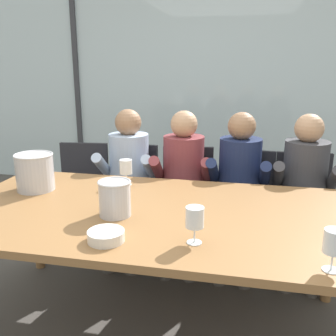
{
  "coord_description": "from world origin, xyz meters",
  "views": [
    {
      "loc": [
        0.48,
        -1.93,
        1.56
      ],
      "look_at": [
        0.0,
        0.35,
        0.91
      ],
      "focal_mm": 40.78,
      "sensor_mm": 36.0,
      "label": 1
    }
  ],
  "objects_px": {
    "chair_center": "(187,193)",
    "person_pale_blue_shirt": "(127,174)",
    "person_maroon_top": "(182,178)",
    "chair_right_of_center": "(245,197)",
    "chair_left_of_center": "(130,188)",
    "wine_glass_by_left_taster": "(195,219)",
    "tasting_bowl": "(106,236)",
    "person_navy_polo": "(238,181)",
    "dining_table": "(155,221)",
    "person_charcoal_jacket": "(304,185)",
    "wine_glass_near_bucket": "(334,243)",
    "ice_bucket_secondary": "(115,198)",
    "chair_near_window_right": "(303,202)",
    "ice_bucket_primary": "(35,171)",
    "wine_glass_center_pour": "(126,167)",
    "chair_near_curtain": "(82,187)"
  },
  "relations": [
    {
      "from": "chair_near_curtain",
      "to": "wine_glass_center_pour",
      "type": "distance_m",
      "value": 0.91
    },
    {
      "from": "person_charcoal_jacket",
      "to": "ice_bucket_secondary",
      "type": "bearing_deg",
      "value": -134.01
    },
    {
      "from": "chair_center",
      "to": "person_charcoal_jacket",
      "type": "distance_m",
      "value": 0.92
    },
    {
      "from": "person_maroon_top",
      "to": "dining_table",
      "type": "bearing_deg",
      "value": -94.31
    },
    {
      "from": "chair_left_of_center",
      "to": "person_pale_blue_shirt",
      "type": "relative_size",
      "value": 0.73
    },
    {
      "from": "chair_near_window_right",
      "to": "tasting_bowl",
      "type": "height_order",
      "value": "chair_near_window_right"
    },
    {
      "from": "person_maroon_top",
      "to": "tasting_bowl",
      "type": "xyz_separation_m",
      "value": [
        -0.13,
        -1.29,
        0.1
      ]
    },
    {
      "from": "person_charcoal_jacket",
      "to": "chair_left_of_center",
      "type": "bearing_deg",
      "value": 177.54
    },
    {
      "from": "ice_bucket_secondary",
      "to": "wine_glass_by_left_taster",
      "type": "xyz_separation_m",
      "value": [
        0.46,
        -0.24,
        0.02
      ]
    },
    {
      "from": "wine_glass_by_left_taster",
      "to": "wine_glass_center_pour",
      "type": "distance_m",
      "value": 0.95
    },
    {
      "from": "dining_table",
      "to": "person_pale_blue_shirt",
      "type": "relative_size",
      "value": 1.93
    },
    {
      "from": "tasting_bowl",
      "to": "person_navy_polo",
      "type": "bearing_deg",
      "value": 66.26
    },
    {
      "from": "dining_table",
      "to": "wine_glass_by_left_taster",
      "type": "height_order",
      "value": "wine_glass_by_left_taster"
    },
    {
      "from": "chair_center",
      "to": "person_pale_blue_shirt",
      "type": "relative_size",
      "value": 0.73
    },
    {
      "from": "ice_bucket_primary",
      "to": "wine_glass_by_left_taster",
      "type": "height_order",
      "value": "ice_bucket_primary"
    },
    {
      "from": "dining_table",
      "to": "wine_glass_near_bucket",
      "type": "bearing_deg",
      "value": -29.67
    },
    {
      "from": "chair_near_curtain",
      "to": "chair_right_of_center",
      "type": "relative_size",
      "value": 1.0
    },
    {
      "from": "person_maroon_top",
      "to": "person_charcoal_jacket",
      "type": "height_order",
      "value": "same"
    },
    {
      "from": "dining_table",
      "to": "tasting_bowl",
      "type": "xyz_separation_m",
      "value": [
        -0.13,
        -0.41,
        0.09
      ]
    },
    {
      "from": "wine_glass_by_left_taster",
      "to": "dining_table",
      "type": "bearing_deg",
      "value": 127.72
    },
    {
      "from": "chair_near_window_right",
      "to": "person_pale_blue_shirt",
      "type": "relative_size",
      "value": 0.73
    },
    {
      "from": "chair_left_of_center",
      "to": "chair_near_window_right",
      "type": "relative_size",
      "value": 1.0
    },
    {
      "from": "person_navy_polo",
      "to": "person_maroon_top",
      "type": "bearing_deg",
      "value": -178.33
    },
    {
      "from": "tasting_bowl",
      "to": "wine_glass_near_bucket",
      "type": "xyz_separation_m",
      "value": [
        0.97,
        -0.06,
        0.09
      ]
    },
    {
      "from": "chair_near_window_right",
      "to": "wine_glass_center_pour",
      "type": "bearing_deg",
      "value": -156.54
    },
    {
      "from": "chair_right_of_center",
      "to": "person_pale_blue_shirt",
      "type": "distance_m",
      "value": 0.96
    },
    {
      "from": "dining_table",
      "to": "chair_near_curtain",
      "type": "height_order",
      "value": "chair_near_curtain"
    },
    {
      "from": "wine_glass_near_bucket",
      "to": "chair_center",
      "type": "bearing_deg",
      "value": 118.56
    },
    {
      "from": "wine_glass_near_bucket",
      "to": "chair_right_of_center",
      "type": "bearing_deg",
      "value": 102.98
    },
    {
      "from": "dining_table",
      "to": "chair_near_window_right",
      "type": "xyz_separation_m",
      "value": [
        0.93,
        0.99,
        -0.18
      ]
    },
    {
      "from": "chair_near_window_right",
      "to": "person_maroon_top",
      "type": "distance_m",
      "value": 0.95
    },
    {
      "from": "chair_near_curtain",
      "to": "ice_bucket_primary",
      "type": "bearing_deg",
      "value": -92.59
    },
    {
      "from": "chair_left_of_center",
      "to": "wine_glass_by_left_taster",
      "type": "distance_m",
      "value": 1.61
    },
    {
      "from": "ice_bucket_secondary",
      "to": "wine_glass_by_left_taster",
      "type": "distance_m",
      "value": 0.52
    },
    {
      "from": "chair_center",
      "to": "dining_table",
      "type": "bearing_deg",
      "value": -97.69
    },
    {
      "from": "ice_bucket_secondary",
      "to": "wine_glass_center_pour",
      "type": "distance_m",
      "value": 0.53
    },
    {
      "from": "chair_center",
      "to": "person_maroon_top",
      "type": "distance_m",
      "value": 0.23
    },
    {
      "from": "chair_center",
      "to": "ice_bucket_secondary",
      "type": "relative_size",
      "value": 4.56
    },
    {
      "from": "chair_right_of_center",
      "to": "wine_glass_by_left_taster",
      "type": "distance_m",
      "value": 1.42
    },
    {
      "from": "dining_table",
      "to": "ice_bucket_primary",
      "type": "distance_m",
      "value": 0.88
    },
    {
      "from": "dining_table",
      "to": "chair_left_of_center",
      "type": "distance_m",
      "value": 1.15
    },
    {
      "from": "person_pale_blue_shirt",
      "to": "ice_bucket_secondary",
      "type": "height_order",
      "value": "person_pale_blue_shirt"
    },
    {
      "from": "tasting_bowl",
      "to": "wine_glass_near_bucket",
      "type": "bearing_deg",
      "value": -3.61
    },
    {
      "from": "tasting_bowl",
      "to": "wine_glass_by_left_taster",
      "type": "xyz_separation_m",
      "value": [
        0.4,
        0.06,
        0.09
      ]
    },
    {
      "from": "chair_center",
      "to": "person_navy_polo",
      "type": "relative_size",
      "value": 0.73
    },
    {
      "from": "chair_right_of_center",
      "to": "chair_near_window_right",
      "type": "distance_m",
      "value": 0.44
    },
    {
      "from": "person_charcoal_jacket",
      "to": "chair_near_curtain",
      "type": "bearing_deg",
      "value": -179.25
    },
    {
      "from": "chair_left_of_center",
      "to": "person_pale_blue_shirt",
      "type": "height_order",
      "value": "person_pale_blue_shirt"
    },
    {
      "from": "chair_center",
      "to": "wine_glass_center_pour",
      "type": "distance_m",
      "value": 0.78
    },
    {
      "from": "chair_left_of_center",
      "to": "person_navy_polo",
      "type": "relative_size",
      "value": 0.73
    }
  ]
}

